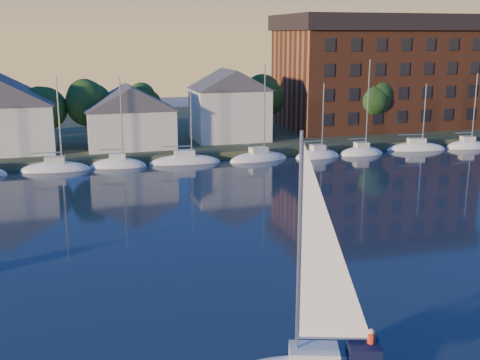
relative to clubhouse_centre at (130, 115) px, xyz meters
name	(u,v)px	position (x,y,z in m)	size (l,w,h in m)	color
shoreline_land	(156,132)	(6.00, 18.00, -5.13)	(160.00, 50.00, 2.00)	#354025
wooden_dock	(183,159)	(6.00, -5.00, -5.13)	(120.00, 3.00, 1.00)	brown
clubhouse_centre	(130,115)	(0.00, 0.00, 0.00)	(11.55, 8.40, 8.08)	silver
clubhouse_east	(229,104)	(14.00, 2.00, 0.87)	(10.50, 8.40, 9.80)	silver
condo_block	(377,71)	(40.00, 7.95, 4.66)	(31.00, 17.00, 17.40)	brown
tree_line	(181,94)	(8.00, 6.00, 2.04)	(93.40, 5.40, 8.90)	#342217
moored_fleet	(188,163)	(6.00, -8.00, -5.03)	(87.50, 2.40, 12.05)	white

